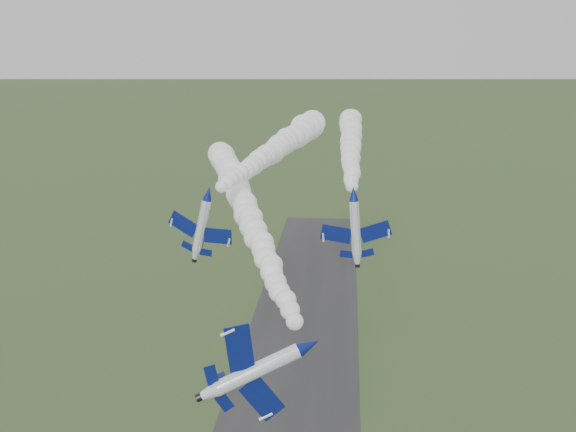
% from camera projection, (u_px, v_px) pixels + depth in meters
% --- Properties ---
extents(jet_lead, '(5.79, 12.12, 9.64)m').
position_uv_depth(jet_lead, '(309.00, 346.00, 59.47)').
color(jet_lead, white).
extents(smoke_trail_jet_lead, '(28.15, 67.56, 4.86)m').
position_uv_depth(smoke_trail_jet_lead, '(247.00, 211.00, 94.57)').
color(smoke_trail_jet_lead, silver).
extents(jet_pair_left, '(9.40, 11.38, 3.41)m').
position_uv_depth(jet_pair_left, '(208.00, 194.00, 87.26)').
color(jet_pair_left, white).
extents(smoke_trail_jet_pair_left, '(16.69, 56.92, 5.60)m').
position_uv_depth(smoke_trail_jet_pair_left, '(277.00, 148.00, 115.19)').
color(smoke_trail_jet_pair_left, silver).
extents(jet_pair_right, '(9.38, 11.29, 2.82)m').
position_uv_depth(jet_pair_right, '(354.00, 194.00, 84.63)').
color(jet_pair_right, white).
extents(smoke_trail_jet_pair_right, '(7.80, 70.32, 4.87)m').
position_uv_depth(smoke_trail_jet_pair_right, '(351.00, 144.00, 120.63)').
color(smoke_trail_jet_pair_right, silver).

